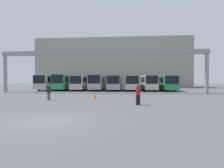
# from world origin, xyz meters

# --- Properties ---
(ground_plane) EXTENTS (200.00, 200.00, 0.00)m
(ground_plane) POSITION_xyz_m (0.00, 0.00, 0.00)
(ground_plane) COLOR #47474C
(building_backdrop) EXTENTS (45.25, 12.00, 14.40)m
(building_backdrop) POSITION_xyz_m (0.00, 46.67, 7.20)
(building_backdrop) COLOR gray
(building_backdrop) RESTS_ON ground
(overhead_gantry) EXTENTS (34.33, 0.80, 7.02)m
(overhead_gantry) POSITION_xyz_m (0.00, 20.05, 6.00)
(overhead_gantry) COLOR gray
(overhead_gantry) RESTS_ON ground
(bus_slot_0) EXTENTS (2.58, 10.60, 3.15)m
(bus_slot_0) POSITION_xyz_m (-12.22, 28.16, 1.82)
(bus_slot_0) COLOR beige
(bus_slot_0) RESTS_ON ground
(bus_slot_1) EXTENTS (2.55, 11.94, 3.23)m
(bus_slot_1) POSITION_xyz_m (-8.73, 28.83, 1.86)
(bus_slot_1) COLOR #268C4C
(bus_slot_1) RESTS_ON ground
(bus_slot_2) EXTENTS (2.49, 11.79, 3.05)m
(bus_slot_2) POSITION_xyz_m (-5.24, 28.75, 1.76)
(bus_slot_2) COLOR beige
(bus_slot_2) RESTS_ON ground
(bus_slot_3) EXTENTS (2.58, 10.21, 3.19)m
(bus_slot_3) POSITION_xyz_m (-1.75, 27.97, 1.84)
(bus_slot_3) COLOR #999EA5
(bus_slot_3) RESTS_ON ground
(bus_slot_4) EXTENTS (2.61, 12.33, 3.06)m
(bus_slot_4) POSITION_xyz_m (1.75, 29.02, 1.77)
(bus_slot_4) COLOR #999EA5
(bus_slot_4) RESTS_ON ground
(bus_slot_5) EXTENTS (2.60, 12.22, 3.02)m
(bus_slot_5) POSITION_xyz_m (5.24, 28.97, 1.75)
(bus_slot_5) COLOR beige
(bus_slot_5) RESTS_ON ground
(bus_slot_6) EXTENTS (2.44, 11.40, 3.08)m
(bus_slot_6) POSITION_xyz_m (8.73, 28.56, 1.77)
(bus_slot_6) COLOR beige
(bus_slot_6) RESTS_ON ground
(bus_slot_7) EXTENTS (2.63, 11.29, 2.99)m
(bus_slot_7) POSITION_xyz_m (12.22, 28.51, 1.73)
(bus_slot_7) COLOR #268C4C
(bus_slot_7) RESTS_ON ground
(pedestrian_mid_right) EXTENTS (0.34, 0.34, 1.62)m
(pedestrian_mid_right) POSITION_xyz_m (-4.05, 9.08, 0.86)
(pedestrian_mid_right) COLOR brown
(pedestrian_mid_right) RESTS_ON ground
(pedestrian_mid_left) EXTENTS (0.38, 0.38, 1.80)m
(pedestrian_mid_left) POSITION_xyz_m (5.12, 6.20, 0.96)
(pedestrian_mid_left) COLOR black
(pedestrian_mid_left) RESTS_ON ground
(traffic_cone) EXTENTS (0.48, 0.48, 0.61)m
(traffic_cone) POSITION_xyz_m (0.47, 11.07, 0.31)
(traffic_cone) COLOR orange
(traffic_cone) RESTS_ON ground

